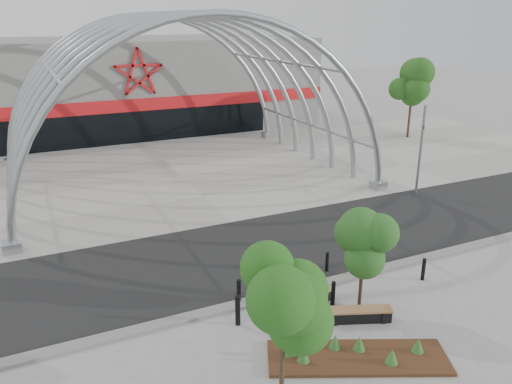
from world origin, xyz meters
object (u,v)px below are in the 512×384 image
at_px(signal_pole, 421,149).
at_px(bench_0, 309,304).
at_px(street_tree_1, 365,236).
at_px(bench_1, 358,315).
at_px(bollard_2, 333,293).
at_px(street_tree_0, 283,308).

relative_size(signal_pole, bench_0, 2.30).
xyz_separation_m(signal_pole, street_tree_1, (-10.24, -8.47, 0.02)).
xyz_separation_m(signal_pole, bench_1, (-10.83, -9.21, -2.49)).
distance_m(street_tree_1, bollard_2, 2.47).
height_order(bench_0, bollard_2, bollard_2).
distance_m(signal_pole, bench_0, 14.56).
bearing_deg(bench_0, street_tree_1, -18.51).
height_order(street_tree_0, bench_1, street_tree_0).
bearing_deg(bench_1, bollard_2, 100.38).
distance_m(bench_0, bollard_2, 0.97).
distance_m(signal_pole, street_tree_1, 13.29).
bearing_deg(street_tree_0, street_tree_1, 32.78).
bearing_deg(bollard_2, bench_1, -79.62).
xyz_separation_m(street_tree_1, bench_1, (-0.59, -0.74, -2.51)).
relative_size(street_tree_1, bollard_2, 4.10).
height_order(street_tree_1, bench_1, street_tree_1).
bearing_deg(street_tree_0, bench_0, 50.30).
bearing_deg(bench_1, street_tree_1, 51.24).
relative_size(street_tree_0, bench_0, 1.83).
xyz_separation_m(street_tree_1, bench_0, (-1.75, 0.58, -2.52)).
relative_size(bench_0, bollard_2, 2.43).
height_order(signal_pole, bench_1, signal_pole).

